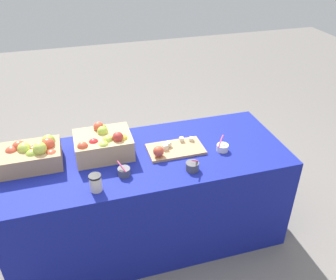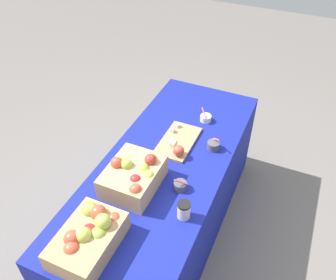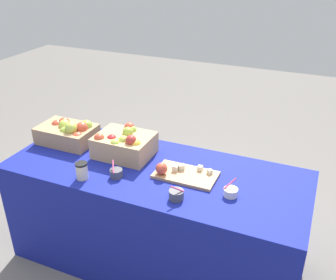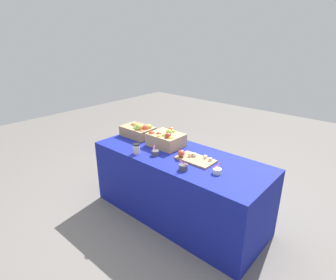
{
  "view_description": "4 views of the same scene",
  "coord_description": "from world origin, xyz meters",
  "px_view_note": "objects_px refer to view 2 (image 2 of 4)",
  "views": [
    {
      "loc": [
        -0.4,
        -1.9,
        2.07
      ],
      "look_at": [
        0.15,
        -0.01,
        0.84
      ],
      "focal_mm": 37.73,
      "sensor_mm": 36.0,
      "label": 1
    },
    {
      "loc": [
        -1.49,
        -0.68,
        2.32
      ],
      "look_at": [
        0.09,
        0.02,
        0.84
      ],
      "focal_mm": 37.93,
      "sensor_mm": 36.0,
      "label": 2
    },
    {
      "loc": [
        0.89,
        -1.86,
        1.99
      ],
      "look_at": [
        0.09,
        -0.01,
        0.97
      ],
      "focal_mm": 40.96,
      "sensor_mm": 36.0,
      "label": 3
    },
    {
      "loc": [
        1.6,
        -2.0,
        1.9
      ],
      "look_at": [
        -0.17,
        0.01,
        0.85
      ],
      "focal_mm": 29.03,
      "sensor_mm": 36.0,
      "label": 4
    }
  ],
  "objects_px": {
    "cutting_board_front": "(178,143)",
    "sample_bowl_mid": "(206,118)",
    "apple_crate_left": "(89,237)",
    "sample_bowl_far": "(180,185)",
    "coffee_cup": "(184,210)",
    "apple_crate_middle": "(134,175)",
    "sample_bowl_near": "(213,145)"
  },
  "relations": [
    {
      "from": "cutting_board_front",
      "to": "sample_bowl_mid",
      "type": "xyz_separation_m",
      "value": [
        0.33,
        -0.08,
        0.01
      ]
    },
    {
      "from": "sample_bowl_near",
      "to": "sample_bowl_mid",
      "type": "distance_m",
      "value": 0.31
    },
    {
      "from": "sample_bowl_far",
      "to": "coffee_cup",
      "type": "bearing_deg",
      "value": -152.08
    },
    {
      "from": "apple_crate_left",
      "to": "sample_bowl_far",
      "type": "bearing_deg",
      "value": -26.38
    },
    {
      "from": "apple_crate_middle",
      "to": "cutting_board_front",
      "type": "relative_size",
      "value": 0.97
    },
    {
      "from": "apple_crate_left",
      "to": "sample_bowl_near",
      "type": "xyz_separation_m",
      "value": [
        0.96,
        -0.33,
        -0.05
      ]
    },
    {
      "from": "coffee_cup",
      "to": "sample_bowl_mid",
      "type": "bearing_deg",
      "value": 11.56
    },
    {
      "from": "sample_bowl_near",
      "to": "sample_bowl_mid",
      "type": "height_order",
      "value": "sample_bowl_near"
    },
    {
      "from": "apple_crate_left",
      "to": "sample_bowl_near",
      "type": "distance_m",
      "value": 1.02
    },
    {
      "from": "apple_crate_left",
      "to": "sample_bowl_near",
      "type": "relative_size",
      "value": 3.79
    },
    {
      "from": "cutting_board_front",
      "to": "coffee_cup",
      "type": "relative_size",
      "value": 3.57
    },
    {
      "from": "sample_bowl_mid",
      "to": "sample_bowl_far",
      "type": "relative_size",
      "value": 1.01
    },
    {
      "from": "cutting_board_front",
      "to": "sample_bowl_far",
      "type": "relative_size",
      "value": 3.78
    },
    {
      "from": "apple_crate_middle",
      "to": "cutting_board_front",
      "type": "xyz_separation_m",
      "value": [
        0.44,
        -0.09,
        -0.06
      ]
    },
    {
      "from": "apple_crate_middle",
      "to": "apple_crate_left",
      "type": "bearing_deg",
      "value": 178.88
    },
    {
      "from": "sample_bowl_near",
      "to": "apple_crate_left",
      "type": "bearing_deg",
      "value": 160.84
    },
    {
      "from": "cutting_board_front",
      "to": "sample_bowl_near",
      "type": "relative_size",
      "value": 3.64
    },
    {
      "from": "apple_crate_left",
      "to": "coffee_cup",
      "type": "xyz_separation_m",
      "value": [
        0.36,
        -0.36,
        -0.02
      ]
    },
    {
      "from": "apple_crate_left",
      "to": "cutting_board_front",
      "type": "relative_size",
      "value": 1.04
    },
    {
      "from": "sample_bowl_near",
      "to": "sample_bowl_far",
      "type": "xyz_separation_m",
      "value": [
        -0.42,
        0.07,
        -0.0
      ]
    },
    {
      "from": "sample_bowl_far",
      "to": "apple_crate_middle",
      "type": "bearing_deg",
      "value": 108.29
    },
    {
      "from": "apple_crate_left",
      "to": "apple_crate_middle",
      "type": "xyz_separation_m",
      "value": [
        0.45,
        -0.01,
        0.01
      ]
    },
    {
      "from": "sample_bowl_near",
      "to": "sample_bowl_mid",
      "type": "xyz_separation_m",
      "value": [
        0.27,
        0.15,
        -0.0
      ]
    },
    {
      "from": "cutting_board_front",
      "to": "sample_bowl_near",
      "type": "xyz_separation_m",
      "value": [
        0.06,
        -0.23,
        0.01
      ]
    },
    {
      "from": "apple_crate_middle",
      "to": "sample_bowl_near",
      "type": "distance_m",
      "value": 0.6
    },
    {
      "from": "sample_bowl_near",
      "to": "sample_bowl_far",
      "type": "height_order",
      "value": "sample_bowl_near"
    },
    {
      "from": "sample_bowl_near",
      "to": "coffee_cup",
      "type": "height_order",
      "value": "coffee_cup"
    },
    {
      "from": "apple_crate_left",
      "to": "sample_bowl_far",
      "type": "height_order",
      "value": "apple_crate_left"
    },
    {
      "from": "apple_crate_left",
      "to": "cutting_board_front",
      "type": "distance_m",
      "value": 0.91
    },
    {
      "from": "sample_bowl_mid",
      "to": "coffee_cup",
      "type": "relative_size",
      "value": 0.95
    },
    {
      "from": "apple_crate_left",
      "to": "apple_crate_middle",
      "type": "bearing_deg",
      "value": -1.12
    },
    {
      "from": "apple_crate_middle",
      "to": "sample_bowl_mid",
      "type": "bearing_deg",
      "value": -12.88
    }
  ]
}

